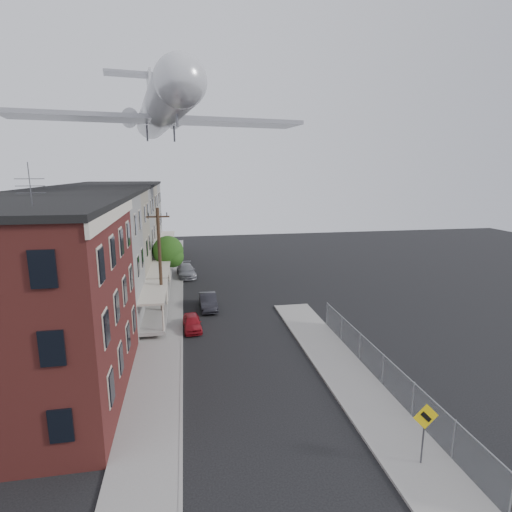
{
  "coord_description": "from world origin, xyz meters",
  "views": [
    {
      "loc": [
        -3.51,
        -13.75,
        11.77
      ],
      "look_at": [
        0.21,
        7.1,
        7.25
      ],
      "focal_mm": 28.0,
      "sensor_mm": 36.0,
      "label": 1
    }
  ],
  "objects_px": {
    "car_far": "(186,271)",
    "utility_pole": "(160,262)",
    "airplane": "(160,110)",
    "street_tree": "(169,253)",
    "car_mid": "(208,301)",
    "warning_sign": "(425,425)",
    "car_near": "(192,323)"
  },
  "relations": [
    {
      "from": "car_far",
      "to": "airplane",
      "type": "relative_size",
      "value": 0.15
    },
    {
      "from": "car_near",
      "to": "car_far",
      "type": "bearing_deg",
      "value": 87.71
    },
    {
      "from": "warning_sign",
      "to": "street_tree",
      "type": "distance_m",
      "value": 30.96
    },
    {
      "from": "car_mid",
      "to": "car_far",
      "type": "distance_m",
      "value": 11.53
    },
    {
      "from": "car_far",
      "to": "utility_pole",
      "type": "bearing_deg",
      "value": -104.19
    },
    {
      "from": "airplane",
      "to": "street_tree",
      "type": "bearing_deg",
      "value": 16.92
    },
    {
      "from": "street_tree",
      "to": "airplane",
      "type": "xyz_separation_m",
      "value": [
        -0.23,
        -0.07,
        14.07
      ]
    },
    {
      "from": "car_near",
      "to": "car_mid",
      "type": "xyz_separation_m",
      "value": [
        1.48,
        4.5,
        0.1
      ]
    },
    {
      "from": "warning_sign",
      "to": "car_near",
      "type": "xyz_separation_m",
      "value": [
        -8.88,
        16.09,
        -1.32
      ]
    },
    {
      "from": "warning_sign",
      "to": "street_tree",
      "type": "height_order",
      "value": "street_tree"
    },
    {
      "from": "utility_pole",
      "to": "car_near",
      "type": "distance_m",
      "value": 5.56
    },
    {
      "from": "warning_sign",
      "to": "car_mid",
      "type": "distance_m",
      "value": 21.92
    },
    {
      "from": "warning_sign",
      "to": "car_far",
      "type": "relative_size",
      "value": 0.6
    },
    {
      "from": "utility_pole",
      "to": "car_far",
      "type": "bearing_deg",
      "value": 81.23
    },
    {
      "from": "car_mid",
      "to": "airplane",
      "type": "distance_m",
      "value": 19.15
    },
    {
      "from": "street_tree",
      "to": "airplane",
      "type": "relative_size",
      "value": 0.17
    },
    {
      "from": "car_mid",
      "to": "car_near",
      "type": "bearing_deg",
      "value": -109.63
    },
    {
      "from": "warning_sign",
      "to": "airplane",
      "type": "xyz_separation_m",
      "value": [
        -11.1,
        28.88,
        15.64
      ]
    },
    {
      "from": "street_tree",
      "to": "car_far",
      "type": "height_order",
      "value": "street_tree"
    },
    {
      "from": "car_near",
      "to": "airplane",
      "type": "height_order",
      "value": "airplane"
    },
    {
      "from": "street_tree",
      "to": "car_far",
      "type": "bearing_deg",
      "value": 61.13
    },
    {
      "from": "airplane",
      "to": "car_mid",
      "type": "bearing_deg",
      "value": -65.93
    },
    {
      "from": "utility_pole",
      "to": "car_far",
      "type": "xyz_separation_m",
      "value": [
        2.0,
        12.96,
        -3.99
      ]
    },
    {
      "from": "car_far",
      "to": "street_tree",
      "type": "bearing_deg",
      "value": -124.28
    },
    {
      "from": "warning_sign",
      "to": "car_near",
      "type": "height_order",
      "value": "warning_sign"
    },
    {
      "from": "warning_sign",
      "to": "car_far",
      "type": "bearing_deg",
      "value": 106.05
    },
    {
      "from": "warning_sign",
      "to": "car_far",
      "type": "height_order",
      "value": "warning_sign"
    },
    {
      "from": "utility_pole",
      "to": "car_near",
      "type": "bearing_deg",
      "value": -51.61
    },
    {
      "from": "car_mid",
      "to": "utility_pole",
      "type": "bearing_deg",
      "value": -159.03
    },
    {
      "from": "street_tree",
      "to": "airplane",
      "type": "height_order",
      "value": "airplane"
    },
    {
      "from": "utility_pole",
      "to": "street_tree",
      "type": "xyz_separation_m",
      "value": [
        0.33,
        9.92,
        -1.22
      ]
    },
    {
      "from": "car_mid",
      "to": "car_far",
      "type": "relative_size",
      "value": 0.85
    }
  ]
}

